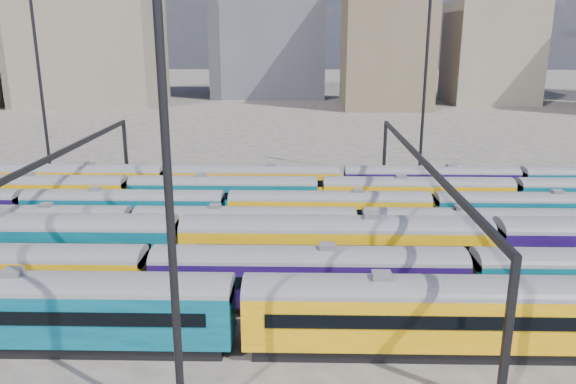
{
  "coord_description": "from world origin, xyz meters",
  "views": [
    {
      "loc": [
        0.27,
        -43.55,
        17.47
      ],
      "look_at": [
        -0.85,
        7.79,
        3.0
      ],
      "focal_mm": 35.0,
      "sensor_mm": 36.0,
      "label": 1
    }
  ],
  "objects": [
    {
      "name": "ground",
      "position": [
        0.0,
        0.0,
        0.0
      ],
      "size": [
        500.0,
        500.0,
        0.0
      ],
      "primitive_type": "plane",
      "color": "#423C38",
      "rests_on": "ground"
    },
    {
      "name": "rake_1",
      "position": [
        0.84,
        -10.0,
        2.67
      ],
      "size": [
        144.66,
        3.02,
        5.09
      ],
      "color": "black",
      "rests_on": "ground"
    },
    {
      "name": "rake_2",
      "position": [
        2.88,
        -5.0,
        2.96
      ],
      "size": [
        160.04,
        3.34,
        5.64
      ],
      "color": "black",
      "rests_on": "ground"
    },
    {
      "name": "rake_3",
      "position": [
        5.15,
        0.0,
        2.4
      ],
      "size": [
        111.58,
        2.72,
        4.57
      ],
      "color": "black",
      "rests_on": "ground"
    },
    {
      "name": "rake_4",
      "position": [
        12.26,
        5.0,
        2.4
      ],
      "size": [
        111.43,
        2.72,
        4.56
      ],
      "color": "black",
      "rests_on": "ground"
    },
    {
      "name": "rake_5",
      "position": [
        2.28,
        10.0,
        2.46
      ],
      "size": [
        114.21,
        2.79,
        4.68
      ],
      "color": "black",
      "rests_on": "ground"
    },
    {
      "name": "rake_6",
      "position": [
        -4.74,
        15.0,
        2.44
      ],
      "size": [
        132.6,
        2.77,
        4.65
      ],
      "color": "black",
      "rests_on": "ground"
    },
    {
      "name": "gantry_1",
      "position": [
        -20.0,
        0.0,
        6.79
      ],
      "size": [
        0.35,
        40.35,
        8.03
      ],
      "color": "black",
      "rests_on": "ground"
    },
    {
      "name": "gantry_2",
      "position": [
        10.0,
        0.0,
        6.79
      ],
      "size": [
        0.35,
        40.35,
        8.03
      ],
      "color": "black",
      "rests_on": "ground"
    },
    {
      "name": "mast_1",
      "position": [
        -30.0,
        22.0,
        13.97
      ],
      "size": [
        1.4,
        0.5,
        25.6
      ],
      "color": "black",
      "rests_on": "ground"
    },
    {
      "name": "mast_2",
      "position": [
        -5.0,
        -22.0,
        13.97
      ],
      "size": [
        1.4,
        0.5,
        25.6
      ],
      "color": "black",
      "rests_on": "ground"
    },
    {
      "name": "mast_3",
      "position": [
        15.0,
        24.0,
        13.97
      ],
      "size": [
        1.4,
        0.5,
        25.6
      ],
      "color": "black",
      "rests_on": "ground"
    }
  ]
}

